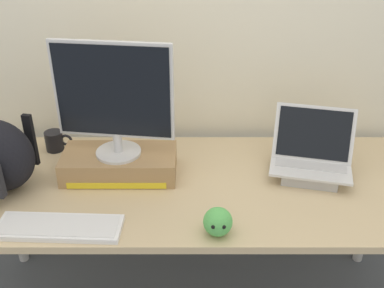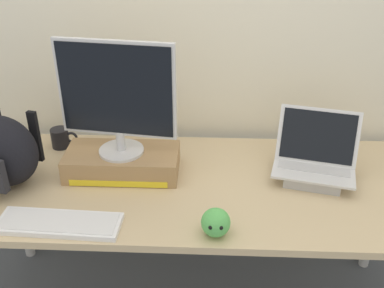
{
  "view_description": "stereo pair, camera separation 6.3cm",
  "coord_description": "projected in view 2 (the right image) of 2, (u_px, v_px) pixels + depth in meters",
  "views": [
    {
      "loc": [
        0.01,
        -1.56,
        1.79
      ],
      "look_at": [
        0.0,
        0.0,
        0.9
      ],
      "focal_mm": 43.37,
      "sensor_mm": 36.0,
      "label": 1
    },
    {
      "loc": [
        0.07,
        -1.56,
        1.79
      ],
      "look_at": [
        0.0,
        0.0,
        0.9
      ],
      "focal_mm": 43.37,
      "sensor_mm": 36.0,
      "label": 2
    }
  ],
  "objects": [
    {
      "name": "back_wall",
      "position": [
        197.0,
        10.0,
        2.02
      ],
      "size": [
        7.0,
        0.1,
        2.6
      ],
      "primitive_type": "cube",
      "color": "silver",
      "rests_on": "ground"
    },
    {
      "name": "desk",
      "position": [
        192.0,
        195.0,
        1.91
      ],
      "size": [
        1.93,
        0.77,
        0.72
      ],
      "color": "tan",
      "rests_on": "ground"
    },
    {
      "name": "toner_box_yellow",
      "position": [
        122.0,
        162.0,
        1.92
      ],
      "size": [
        0.46,
        0.23,
        0.1
      ],
      "color": "#9E7A51",
      "rests_on": "desk"
    },
    {
      "name": "desktop_monitor",
      "position": [
        117.0,
        97.0,
        1.78
      ],
      "size": [
        0.46,
        0.18,
        0.47
      ],
      "rotation": [
        0.0,
        0.0,
        -0.13
      ],
      "color": "silver",
      "rests_on": "toner_box_yellow"
    },
    {
      "name": "open_laptop",
      "position": [
        314.0,
        166.0,
        1.89
      ],
      "size": [
        0.37,
        0.3,
        0.27
      ],
      "rotation": [
        0.0,
        0.0,
        -0.23
      ],
      "color": "#ADADB2",
      "rests_on": "desk"
    },
    {
      "name": "external_keyboard",
      "position": [
        59.0,
        223.0,
        1.64
      ],
      "size": [
        0.44,
        0.16,
        0.02
      ],
      "rotation": [
        0.0,
        0.0,
        -0.04
      ],
      "color": "white",
      "rests_on": "desk"
    },
    {
      "name": "messenger_backpack",
      "position": [
        1.0,
        152.0,
        1.81
      ],
      "size": [
        0.34,
        0.3,
        0.3
      ],
      "rotation": [
        0.0,
        0.0,
        -0.21
      ],
      "color": "black",
      "rests_on": "desk"
    },
    {
      "name": "coffee_mug",
      "position": [
        61.0,
        138.0,
        2.12
      ],
      "size": [
        0.12,
        0.08,
        0.09
      ],
      "color": "black",
      "rests_on": "desk"
    },
    {
      "name": "plush_toy",
      "position": [
        216.0,
        222.0,
        1.58
      ],
      "size": [
        0.1,
        0.1,
        0.1
      ],
      "color": "#56B256",
      "rests_on": "desk"
    }
  ]
}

